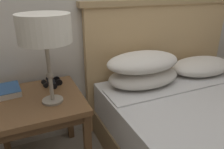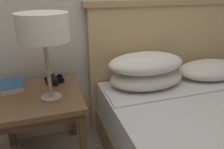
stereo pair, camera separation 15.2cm
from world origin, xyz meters
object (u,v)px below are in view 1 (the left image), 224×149
object	(u,v)px
nightstand	(38,108)
table_lamp	(45,31)
book_on_nightstand	(7,91)
binoculars_pair	(52,82)

from	to	relation	value
nightstand	table_lamp	xyz separation A→B (m)	(0.09, -0.08, 0.52)
book_on_nightstand	binoculars_pair	world-z (taller)	binoculars_pair
nightstand	book_on_nightstand	bearing A→B (deg)	138.53
nightstand	binoculars_pair	world-z (taller)	binoculars_pair
table_lamp	book_on_nightstand	bearing A→B (deg)	138.26
binoculars_pair	nightstand	bearing A→B (deg)	-127.63
book_on_nightstand	nightstand	bearing A→B (deg)	-41.47
binoculars_pair	book_on_nightstand	bearing A→B (deg)	-176.73
table_lamp	book_on_nightstand	xyz separation A→B (m)	(-0.26, 0.23, -0.43)
nightstand	binoculars_pair	distance (m)	0.23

